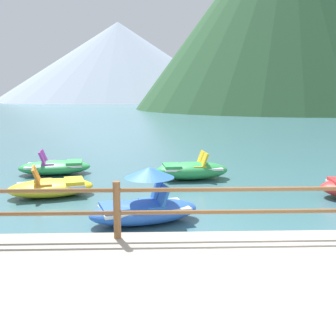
{
  "coord_description": "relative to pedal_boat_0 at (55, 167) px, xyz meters",
  "views": [
    {
      "loc": [
        -1.75,
        -4.64,
        2.76
      ],
      "look_at": [
        -1.44,
        5.0,
        0.9
      ],
      "focal_mm": 42.23,
      "sensor_mm": 36.0,
      "label": 1
    }
  ],
  "objects": [
    {
      "name": "pedal_boat_2",
      "position": [
        0.63,
        -2.95,
        -0.0
      ],
      "size": [
        2.47,
        1.73,
        0.81
      ],
      "color": "yellow",
      "rests_on": "ground"
    },
    {
      "name": "pedal_boat_4",
      "position": [
        4.58,
        -0.94,
        0.05
      ],
      "size": [
        2.47,
        1.45,
        0.88
      ],
      "color": "green",
      "rests_on": "ground"
    },
    {
      "name": "ground_plane",
      "position": [
        5.18,
        31.28,
        -0.25
      ],
      "size": [
        200.0,
        200.0,
        0.0
      ],
      "primitive_type": "plane",
      "color": "#3D6B75"
    },
    {
      "name": "distant_peak",
      "position": [
        -7.5,
        110.22,
        11.35
      ],
      "size": [
        72.04,
        72.04,
        23.2
      ],
      "primitive_type": "cone",
      "color": "#93A3B7",
      "rests_on": "ground"
    },
    {
      "name": "pedal_boat_0",
      "position": [
        0.0,
        0.0,
        0.0
      ],
      "size": [
        2.55,
        1.61,
        0.82
      ],
      "color": "green",
      "rests_on": "ground"
    },
    {
      "name": "dock_railing",
      "position": [
        5.18,
        -7.17,
        0.73
      ],
      "size": [
        23.92,
        0.12,
        0.95
      ],
      "color": "brown",
      "rests_on": "promenade_dock"
    },
    {
      "name": "cliff_headland",
      "position": [
        22.97,
        53.81,
        15.04
      ],
      "size": [
        48.37,
        48.37,
        32.58
      ],
      "color": "#2D5633",
      "rests_on": "ground"
    },
    {
      "name": "pedal_boat_5",
      "position": [
        3.19,
        -5.22,
        0.13
      ],
      "size": [
        2.59,
        1.77,
        1.2
      ],
      "color": "blue",
      "rests_on": "ground"
    }
  ]
}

